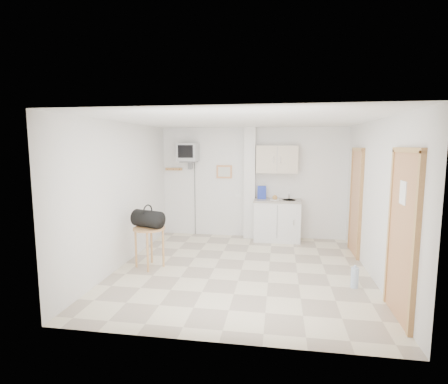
% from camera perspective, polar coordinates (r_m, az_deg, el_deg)
% --- Properties ---
extents(ground, '(4.50, 4.50, 0.00)m').
position_cam_1_polar(ground, '(6.10, 2.86, -12.54)').
color(ground, beige).
rests_on(ground, ground).
extents(room_envelope, '(4.24, 4.54, 2.55)m').
position_cam_1_polar(room_envelope, '(5.83, 5.41, 2.02)').
color(room_envelope, white).
rests_on(room_envelope, ground).
extents(kitchenette, '(1.03, 0.58, 2.10)m').
position_cam_1_polar(kitchenette, '(7.81, 8.67, -2.04)').
color(kitchenette, silver).
rests_on(kitchenette, ground).
extents(crt_television, '(0.44, 0.45, 2.15)m').
position_cam_1_polar(crt_television, '(7.99, -5.91, 6.38)').
color(crt_television, slate).
rests_on(crt_television, ground).
extents(round_table, '(0.55, 0.55, 0.70)m').
position_cam_1_polar(round_table, '(6.18, -12.11, -6.73)').
color(round_table, '#A27D44').
rests_on(round_table, ground).
extents(duffel_bag, '(0.60, 0.46, 0.40)m').
position_cam_1_polar(duffel_bag, '(6.16, -12.31, -4.26)').
color(duffel_bag, black).
rests_on(duffel_bag, round_table).
extents(water_bottle, '(0.11, 0.11, 0.34)m').
position_cam_1_polar(water_bottle, '(5.68, 20.56, -12.93)').
color(water_bottle, '#A6BDDA').
rests_on(water_bottle, ground).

